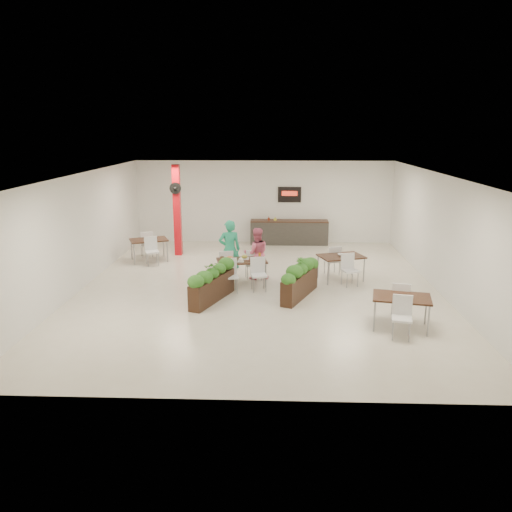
# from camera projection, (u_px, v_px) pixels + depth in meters

# --- Properties ---
(ground) EXTENTS (12.00, 12.00, 0.00)m
(ground) POSITION_uv_depth(u_px,v_px,m) (259.00, 288.00, 14.13)
(ground) COLOR beige
(ground) RESTS_ON ground
(room_shell) EXTENTS (10.10, 12.10, 3.22)m
(room_shell) POSITION_uv_depth(u_px,v_px,m) (259.00, 219.00, 13.63)
(room_shell) COLOR white
(room_shell) RESTS_ON ground
(red_column) EXTENTS (0.40, 0.41, 3.20)m
(red_column) POSITION_uv_depth(u_px,v_px,m) (177.00, 209.00, 17.50)
(red_column) COLOR red
(red_column) RESTS_ON ground
(service_counter) EXTENTS (3.00, 0.64, 2.20)m
(service_counter) POSITION_uv_depth(u_px,v_px,m) (289.00, 232.00, 19.45)
(service_counter) COLOR #2C2927
(service_counter) RESTS_ON ground
(main_table) EXTENTS (1.53, 1.83, 0.92)m
(main_table) POSITION_uv_depth(u_px,v_px,m) (241.00, 264.00, 14.28)
(main_table) COLOR black
(main_table) RESTS_ON ground
(diner_man) EXTENTS (0.72, 0.55, 1.79)m
(diner_man) POSITION_uv_depth(u_px,v_px,m) (230.00, 250.00, 14.87)
(diner_man) COLOR #26A578
(diner_man) RESTS_ON ground
(diner_woman) EXTENTS (0.86, 0.73, 1.56)m
(diner_woman) POSITION_uv_depth(u_px,v_px,m) (256.00, 254.00, 14.87)
(diner_woman) COLOR #E96789
(diner_woman) RESTS_ON ground
(planter_left) EXTENTS (1.02, 1.94, 1.08)m
(planter_left) POSITION_uv_depth(u_px,v_px,m) (212.00, 282.00, 12.99)
(planter_left) COLOR black
(planter_left) RESTS_ON ground
(planter_right) EXTENTS (1.08, 1.94, 1.08)m
(planter_right) POSITION_uv_depth(u_px,v_px,m) (300.00, 279.00, 13.32)
(planter_right) COLOR black
(planter_right) RESTS_ON ground
(side_table_a) EXTENTS (1.44, 1.66, 0.92)m
(side_table_a) POSITION_uv_depth(u_px,v_px,m) (149.00, 243.00, 16.95)
(side_table_a) COLOR black
(side_table_a) RESTS_ON ground
(side_table_b) EXTENTS (1.48, 1.67, 0.92)m
(side_table_b) POSITION_uv_depth(u_px,v_px,m) (341.00, 259.00, 14.77)
(side_table_b) COLOR black
(side_table_b) RESTS_ON ground
(side_table_c) EXTENTS (1.41, 1.67, 0.92)m
(side_table_c) POSITION_uv_depth(u_px,v_px,m) (401.00, 302.00, 11.19)
(side_table_c) COLOR black
(side_table_c) RESTS_ON ground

